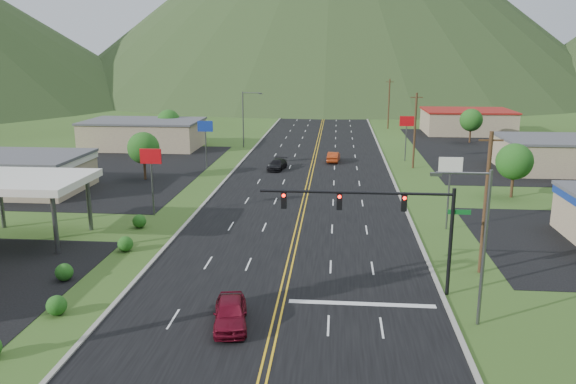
# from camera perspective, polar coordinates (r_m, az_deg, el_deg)

# --- Properties ---
(traffic_signal) EXTENTS (13.10, 0.43, 7.00)m
(traffic_signal) POSITION_cam_1_polar(r_m,az_deg,el_deg) (35.62, 10.03, -2.11)
(traffic_signal) COLOR black
(traffic_signal) RESTS_ON ground
(streetlight_east) EXTENTS (3.28, 0.25, 9.00)m
(streetlight_east) POSITION_cam_1_polar(r_m,az_deg,el_deg) (32.67, 18.85, -4.42)
(streetlight_east) COLOR #59595E
(streetlight_east) RESTS_ON ground
(streetlight_west) EXTENTS (3.28, 0.25, 9.00)m
(streetlight_west) POSITION_cam_1_polar(r_m,az_deg,el_deg) (91.88, -4.39, 7.76)
(streetlight_west) COLOR #59595E
(streetlight_west) RESTS_ON ground
(gas_canopy) EXTENTS (10.00, 8.00, 5.30)m
(gas_canopy) POSITION_cam_1_polar(r_m,az_deg,el_deg) (50.16, -25.35, 0.89)
(gas_canopy) COLOR white
(gas_canopy) RESTS_ON ground
(building_west_mid) EXTENTS (14.40, 10.40, 4.10)m
(building_west_mid) POSITION_cam_1_polar(r_m,az_deg,el_deg) (69.17, -25.74, 1.91)
(building_west_mid) COLOR tan
(building_west_mid) RESTS_ON ground
(building_west_far) EXTENTS (18.40, 11.40, 4.50)m
(building_west_far) POSITION_cam_1_polar(r_m,az_deg,el_deg) (94.37, -14.43, 5.74)
(building_west_far) COLOR tan
(building_west_far) RESTS_ON ground
(building_east_mid) EXTENTS (14.40, 11.40, 4.30)m
(building_east_mid) POSITION_cam_1_polar(r_m,az_deg,el_deg) (81.45, 25.67, 3.47)
(building_east_mid) COLOR tan
(building_east_mid) RESTS_ON ground
(building_east_far) EXTENTS (16.40, 12.40, 4.50)m
(building_east_far) POSITION_cam_1_polar(r_m,az_deg,el_deg) (113.58, 17.72, 6.85)
(building_east_far) COLOR tan
(building_east_far) RESTS_ON ground
(pole_sign_west_a) EXTENTS (2.00, 0.18, 6.40)m
(pole_sign_west_a) POSITION_cam_1_polar(r_m,az_deg,el_deg) (53.94, -13.74, 2.87)
(pole_sign_west_a) COLOR #59595E
(pole_sign_west_a) RESTS_ON ground
(pole_sign_west_b) EXTENTS (2.00, 0.18, 6.40)m
(pole_sign_west_b) POSITION_cam_1_polar(r_m,az_deg,el_deg) (74.83, -8.40, 6.14)
(pole_sign_west_b) COLOR #59595E
(pole_sign_west_b) RESTS_ON ground
(pole_sign_east_a) EXTENTS (2.00, 0.18, 6.40)m
(pole_sign_east_a) POSITION_cam_1_polar(r_m,az_deg,el_deg) (50.10, 16.14, 1.89)
(pole_sign_east_a) COLOR #59595E
(pole_sign_east_a) RESTS_ON ground
(pole_sign_east_b) EXTENTS (2.00, 0.18, 6.40)m
(pole_sign_east_b) POSITION_cam_1_polar(r_m,az_deg,el_deg) (81.32, 11.96, 6.60)
(pole_sign_east_b) COLOR #59595E
(pole_sign_east_b) RESTS_ON ground
(tree_west_a) EXTENTS (3.84, 3.84, 5.82)m
(tree_west_a) POSITION_cam_1_polar(r_m,az_deg,el_deg) (70.04, -14.47, 4.35)
(tree_west_a) COLOR #382314
(tree_west_a) RESTS_ON ground
(tree_west_b) EXTENTS (3.84, 3.84, 5.82)m
(tree_west_b) POSITION_cam_1_polar(r_m,az_deg,el_deg) (97.00, -12.03, 7.06)
(tree_west_b) COLOR #382314
(tree_west_b) RESTS_ON ground
(tree_east_a) EXTENTS (3.84, 3.84, 5.82)m
(tree_east_a) POSITION_cam_1_polar(r_m,az_deg,el_deg) (63.95, 22.02, 2.88)
(tree_east_a) COLOR #382314
(tree_east_a) RESTS_ON ground
(tree_east_b) EXTENTS (3.84, 3.84, 5.82)m
(tree_east_b) POSITION_cam_1_polar(r_m,az_deg,el_deg) (101.33, 18.11, 6.96)
(tree_east_b) COLOR #382314
(tree_east_b) RESTS_ON ground
(utility_pole_a) EXTENTS (1.60, 0.28, 10.00)m
(utility_pole_a) POSITION_cam_1_polar(r_m,az_deg,el_deg) (40.69, 19.44, -0.98)
(utility_pole_a) COLOR #382314
(utility_pole_a) RESTS_ON ground
(utility_pole_b) EXTENTS (1.60, 0.28, 10.00)m
(utility_pole_b) POSITION_cam_1_polar(r_m,az_deg,el_deg) (76.45, 12.76, 6.16)
(utility_pole_b) COLOR #382314
(utility_pole_b) RESTS_ON ground
(utility_pole_c) EXTENTS (1.60, 0.28, 10.00)m
(utility_pole_c) POSITION_cam_1_polar(r_m,az_deg,el_deg) (115.99, 10.21, 8.84)
(utility_pole_c) COLOR #382314
(utility_pole_c) RESTS_ON ground
(utility_pole_d) EXTENTS (1.60, 0.28, 10.00)m
(utility_pole_d) POSITION_cam_1_polar(r_m,az_deg,el_deg) (155.77, 8.94, 10.15)
(utility_pole_d) COLOR #382314
(utility_pole_d) RESTS_ON ground
(car_red_near) EXTENTS (2.58, 4.83, 1.56)m
(car_red_near) POSITION_cam_1_polar(r_m,az_deg,el_deg) (32.51, -5.87, -12.17)
(car_red_near) COLOR maroon
(car_red_near) RESTS_ON ground
(car_dark_mid) EXTENTS (2.63, 4.90, 1.35)m
(car_dark_mid) POSITION_cam_1_polar(r_m,az_deg,el_deg) (74.09, -1.11, 2.77)
(car_dark_mid) COLOR black
(car_dark_mid) RESTS_ON ground
(car_red_far) EXTENTS (1.89, 4.45, 1.43)m
(car_red_far) POSITION_cam_1_polar(r_m,az_deg,el_deg) (79.69, 4.65, 3.56)
(car_red_far) COLOR #A03211
(car_red_far) RESTS_ON ground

